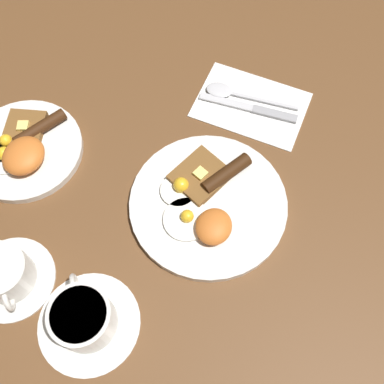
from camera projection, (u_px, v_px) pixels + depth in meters
The scene contains 8 objects.
ground_plane at pixel (208, 206), 0.79m from camera, with size 3.00×3.00×0.00m, color brown.
breakfast_plate_near at pixel (207, 202), 0.78m from camera, with size 0.27×0.27×0.04m.
breakfast_plate_far at pixel (23, 148), 0.82m from camera, with size 0.22×0.22×0.05m.
teacup_near at pixel (85, 319), 0.67m from camera, with size 0.16×0.16×0.08m.
teacup_far at pixel (6, 275), 0.70m from camera, with size 0.14×0.14×0.07m.
napkin at pixel (250, 104), 0.88m from camera, with size 0.15×0.21×0.01m, color white.
knife at pixel (254, 109), 0.87m from camera, with size 0.03×0.20×0.01m.
spoon at pixel (228, 92), 0.89m from camera, with size 0.04×0.19×0.01m.
Camera 1 is at (-0.31, -0.10, 0.72)m, focal length 42.00 mm.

